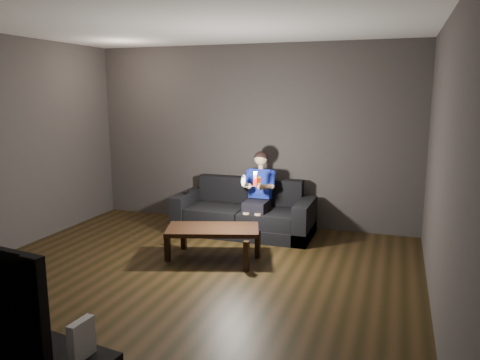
% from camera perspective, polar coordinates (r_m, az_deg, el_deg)
% --- Properties ---
extents(floor, '(5.00, 5.00, 0.00)m').
position_cam_1_polar(floor, '(5.15, -7.33, -12.33)').
color(floor, black).
rests_on(floor, ground).
extents(back_wall, '(5.00, 0.04, 2.70)m').
position_cam_1_polar(back_wall, '(7.09, 1.33, 5.40)').
color(back_wall, '#3C3734').
rests_on(back_wall, ground).
extents(right_wall, '(0.04, 5.00, 2.70)m').
position_cam_1_polar(right_wall, '(4.31, 23.62, 1.03)').
color(right_wall, '#3C3734').
rests_on(right_wall, ground).
extents(ceiling, '(5.00, 5.00, 0.02)m').
position_cam_1_polar(ceiling, '(4.79, -8.14, 18.93)').
color(ceiling, silver).
rests_on(ceiling, back_wall).
extents(sofa, '(1.96, 0.85, 0.76)m').
position_cam_1_polar(sofa, '(6.75, 0.53, -4.40)').
color(sofa, black).
rests_on(sofa, floor).
extents(child, '(0.46, 0.57, 1.14)m').
position_cam_1_polar(child, '(6.54, 2.28, -0.99)').
color(child, black).
rests_on(child, sofa).
extents(wii_remote_red, '(0.05, 0.08, 0.20)m').
position_cam_1_polar(wii_remote_red, '(6.06, 1.90, 0.12)').
color(wii_remote_red, red).
rests_on(wii_remote_red, child).
extents(nunchuk_white, '(0.07, 0.10, 0.17)m').
position_cam_1_polar(nunchuk_white, '(6.12, 0.43, -0.08)').
color(nunchuk_white, silver).
rests_on(nunchuk_white, child).
extents(wii_remote_black, '(0.06, 0.15, 0.03)m').
position_cam_1_polar(wii_remote_black, '(6.93, -6.60, -1.51)').
color(wii_remote_black, black).
rests_on(wii_remote_black, sofa).
extents(coffee_table, '(1.21, 0.85, 0.40)m').
position_cam_1_polar(coffee_table, '(5.68, -3.34, -6.32)').
color(coffee_table, black).
rests_on(coffee_table, floor).
extents(wii_console, '(0.07, 0.17, 0.22)m').
position_cam_1_polar(wii_console, '(2.87, -18.75, -17.92)').
color(wii_console, silver).
rests_on(wii_console, media_console).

